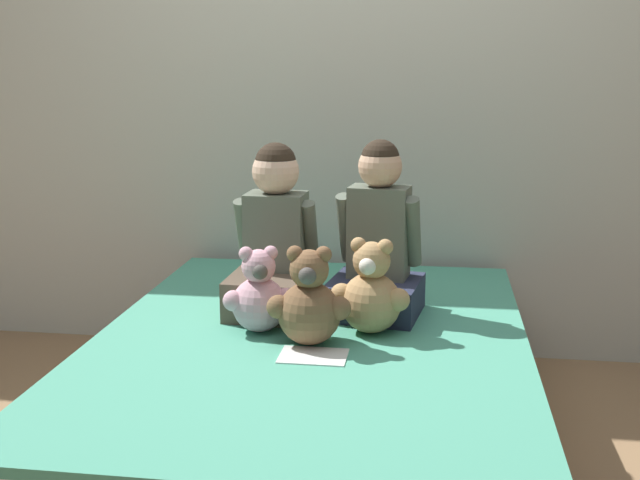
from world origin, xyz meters
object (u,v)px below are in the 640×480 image
teddy_bear_between_children (309,303)px  sign_card (313,356)px  bed (311,395)px  teddy_bear_held_by_right_child (371,293)px  teddy_bear_held_by_left_child (259,296)px  child_on_left (275,243)px  child_on_right (378,245)px

teddy_bear_between_children → sign_card: (0.03, -0.11, -0.13)m
bed → teddy_bear_held_by_right_child: bearing=17.4°
teddy_bear_held_by_left_child → teddy_bear_between_children: 0.21m
bed → sign_card: sign_card is taller
bed → teddy_bear_held_by_right_child: size_ratio=6.10×
teddy_bear_held_by_right_child → teddy_bear_between_children: size_ratio=1.00×
child_on_left → teddy_bear_between_children: 0.43m
sign_card → child_on_right: bearing=71.4°
teddy_bear_held_by_right_child → teddy_bear_between_children: bearing=-133.0°
bed → teddy_bear_held_by_right_child: teddy_bear_held_by_right_child is taller
child_on_left → teddy_bear_held_by_right_child: size_ratio=1.88×
teddy_bear_held_by_left_child → teddy_bear_held_by_right_child: (0.37, 0.04, 0.01)m
teddy_bear_held_by_left_child → teddy_bear_between_children: (0.19, -0.10, 0.01)m
bed → teddy_bear_held_by_left_child: teddy_bear_held_by_left_child is taller
child_on_left → child_on_right: bearing=1.2°
child_on_left → teddy_bear_between_children: child_on_left is taller
sign_card → bed: bearing=100.8°
child_on_left → sign_card: bearing=-63.9°
teddy_bear_held_by_left_child → sign_card: 0.33m
teddy_bear_between_children → teddy_bear_held_by_right_child: bearing=34.2°
teddy_bear_held_by_left_child → teddy_bear_held_by_right_child: bearing=-11.2°
teddy_bear_held_by_left_child → teddy_bear_between_children: bearing=-46.0°
teddy_bear_held_by_right_child → sign_card: bearing=-112.0°
child_on_left → teddy_bear_held_by_left_child: 0.30m
child_on_left → teddy_bear_held_by_right_child: bearing=-29.5°
bed → child_on_right: child_on_right is taller
bed → child_on_left: size_ratio=3.25×
teddy_bear_held_by_right_child → child_on_right: bearing=98.4°
child_on_left → teddy_bear_held_by_left_child: bearing=-88.0°
child_on_right → sign_card: bearing=-100.5°
child_on_left → teddy_bear_between_children: size_ratio=1.88×
teddy_bear_held_by_left_child → sign_card: size_ratio=1.40×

